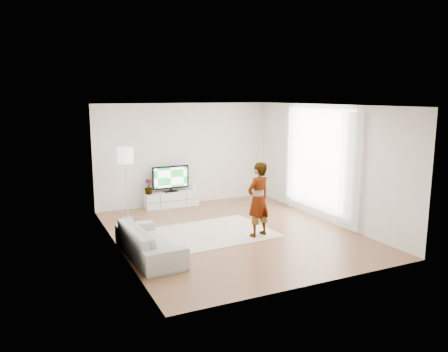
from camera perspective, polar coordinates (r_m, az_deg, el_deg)
name	(u,v)px	position (r m, az deg, el deg)	size (l,w,h in m)	color
floor	(232,232)	(9.79, 1.09, -7.38)	(6.00, 6.00, 0.00)	#996745
ceiling	(233,105)	(9.32, 1.15, 9.23)	(6.00, 6.00, 0.00)	white
wall_left	(116,180)	(8.66, -13.88, -0.49)	(0.02, 6.00, 2.80)	white
wall_right	(325,163)	(10.79, 13.12, 1.66)	(0.02, 6.00, 2.80)	white
wall_back	(185,154)	(12.19, -5.14, 2.88)	(5.00, 0.02, 2.80)	white
wall_front	(318,200)	(6.95, 12.14, -3.09)	(5.00, 0.02, 2.80)	white
window	(317,159)	(11.00, 12.08, 2.13)	(0.01, 2.60, 2.50)	white
curtain_near	(350,172)	(9.97, 16.19, 0.52)	(0.04, 0.70, 2.60)	white
curtain_far	(285,157)	(12.02, 8.02, 2.47)	(0.04, 0.70, 2.60)	white
media_console	(171,199)	(12.03, -6.89, -3.04)	(1.47, 0.42, 0.41)	white
television	(171,178)	(11.93, -6.99, -0.24)	(1.02, 0.20, 0.71)	black
game_console	(193,186)	(12.17, -4.04, -1.29)	(0.09, 0.17, 0.22)	white
potted_plant	(149,187)	(11.77, -9.83, -1.39)	(0.22, 0.22, 0.40)	#3F7238
rug	(209,233)	(9.72, -1.95, -7.49)	(2.70, 1.95, 0.01)	beige
player	(258,199)	(9.35, 4.51, -3.06)	(0.59, 0.39, 1.61)	#334772
sofa	(149,241)	(8.44, -9.73, -8.38)	(2.03, 0.79, 0.59)	#B3B3AE
floor_lamp	(125,158)	(10.81, -12.77, 2.26)	(0.40, 0.40, 1.78)	silver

